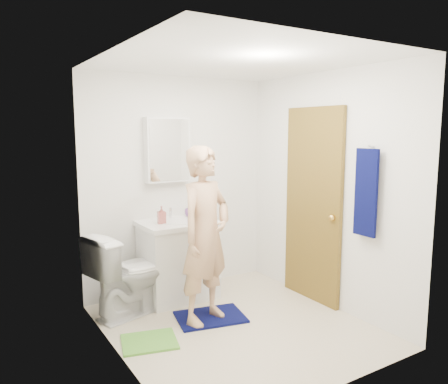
# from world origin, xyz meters

# --- Properties ---
(floor) EXTENTS (2.20, 2.40, 0.02)m
(floor) POSITION_xyz_m (0.00, 0.00, -0.01)
(floor) COLOR beige
(floor) RESTS_ON ground
(ceiling) EXTENTS (2.20, 2.40, 0.02)m
(ceiling) POSITION_xyz_m (0.00, 0.00, 2.41)
(ceiling) COLOR white
(ceiling) RESTS_ON ground
(wall_back) EXTENTS (2.20, 0.02, 2.40)m
(wall_back) POSITION_xyz_m (0.00, 1.21, 1.20)
(wall_back) COLOR silver
(wall_back) RESTS_ON ground
(wall_front) EXTENTS (2.20, 0.02, 2.40)m
(wall_front) POSITION_xyz_m (0.00, -1.21, 1.20)
(wall_front) COLOR silver
(wall_front) RESTS_ON ground
(wall_left) EXTENTS (0.02, 2.40, 2.40)m
(wall_left) POSITION_xyz_m (-1.11, 0.00, 1.20)
(wall_left) COLOR silver
(wall_left) RESTS_ON ground
(wall_right) EXTENTS (0.02, 2.40, 2.40)m
(wall_right) POSITION_xyz_m (1.11, 0.00, 1.20)
(wall_right) COLOR silver
(wall_right) RESTS_ON ground
(vanity_cabinet) EXTENTS (0.75, 0.55, 0.80)m
(vanity_cabinet) POSITION_xyz_m (-0.15, 0.91, 0.40)
(vanity_cabinet) COLOR white
(vanity_cabinet) RESTS_ON floor
(countertop) EXTENTS (0.79, 0.59, 0.05)m
(countertop) POSITION_xyz_m (-0.15, 0.91, 0.83)
(countertop) COLOR white
(countertop) RESTS_ON vanity_cabinet
(sink_basin) EXTENTS (0.40, 0.40, 0.03)m
(sink_basin) POSITION_xyz_m (-0.15, 0.91, 0.84)
(sink_basin) COLOR white
(sink_basin) RESTS_ON countertop
(faucet) EXTENTS (0.03, 0.03, 0.12)m
(faucet) POSITION_xyz_m (-0.15, 1.09, 0.91)
(faucet) COLOR silver
(faucet) RESTS_ON countertop
(medicine_cabinet) EXTENTS (0.50, 0.12, 0.70)m
(medicine_cabinet) POSITION_xyz_m (-0.15, 1.14, 1.60)
(medicine_cabinet) COLOR white
(medicine_cabinet) RESTS_ON wall_back
(mirror_panel) EXTENTS (0.46, 0.01, 0.66)m
(mirror_panel) POSITION_xyz_m (-0.15, 1.08, 1.60)
(mirror_panel) COLOR white
(mirror_panel) RESTS_ON wall_back
(door) EXTENTS (0.05, 0.80, 2.05)m
(door) POSITION_xyz_m (1.07, 0.15, 1.02)
(door) COLOR olive
(door) RESTS_ON ground
(door_knob) EXTENTS (0.07, 0.07, 0.07)m
(door_knob) POSITION_xyz_m (1.03, -0.17, 0.95)
(door_knob) COLOR gold
(door_knob) RESTS_ON door
(towel) EXTENTS (0.03, 0.24, 0.80)m
(towel) POSITION_xyz_m (1.03, -0.57, 1.25)
(towel) COLOR #060A40
(towel) RESTS_ON wall_right
(towel_hook) EXTENTS (0.06, 0.02, 0.02)m
(towel_hook) POSITION_xyz_m (1.07, -0.57, 1.67)
(towel_hook) COLOR silver
(towel_hook) RESTS_ON wall_right
(toilet) EXTENTS (0.91, 0.66, 0.84)m
(toilet) POSITION_xyz_m (-0.73, 0.78, 0.42)
(toilet) COLOR white
(toilet) RESTS_ON floor
(bath_mat) EXTENTS (0.73, 0.59, 0.02)m
(bath_mat) POSITION_xyz_m (-0.12, 0.28, 0.01)
(bath_mat) COLOR #060A40
(bath_mat) RESTS_ON floor
(green_rug) EXTENTS (0.55, 0.49, 0.02)m
(green_rug) POSITION_xyz_m (-0.82, 0.12, 0.01)
(green_rug) COLOR #5EAC39
(green_rug) RESTS_ON floor
(soap_dispenser) EXTENTS (0.10, 0.10, 0.18)m
(soap_dispenser) POSITION_xyz_m (-0.34, 0.90, 0.94)
(soap_dispenser) COLOR #AF5752
(soap_dispenser) RESTS_ON countertop
(toothbrush_cup) EXTENTS (0.12, 0.12, 0.09)m
(toothbrush_cup) POSITION_xyz_m (0.07, 1.05, 0.90)
(toothbrush_cup) COLOR #6F3E88
(toothbrush_cup) RESTS_ON countertop
(man) EXTENTS (0.70, 0.58, 1.65)m
(man) POSITION_xyz_m (-0.19, 0.23, 0.85)
(man) COLOR tan
(man) RESTS_ON bath_mat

